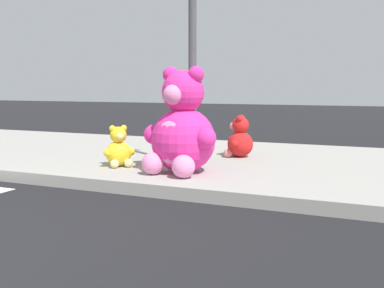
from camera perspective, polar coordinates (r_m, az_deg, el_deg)
The scene contains 6 objects.
sidewalk at distance 7.73m, azimuth -4.33°, elevation -1.68°, with size 28.00×4.40×0.15m, color #9E9B93.
sign_pole at distance 6.51m, azimuth 0.05°, elevation 12.37°, with size 0.56×0.11×3.20m.
plush_pink_large at distance 5.93m, azimuth -1.28°, elevation 1.63°, with size 1.02×0.92×1.34m.
plush_tan at distance 7.51m, azimuth -3.26°, elevation 0.24°, with size 0.37×0.36×0.52m.
plush_yellow at distance 6.50m, azimuth -8.83°, elevation -0.72°, with size 0.40×0.40×0.56m.
plush_red at distance 7.32m, azimuth 5.70°, elevation 0.46°, with size 0.45×0.50×0.65m.
Camera 1 is at (3.62, -1.53, 1.24)m, focal length 44.14 mm.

